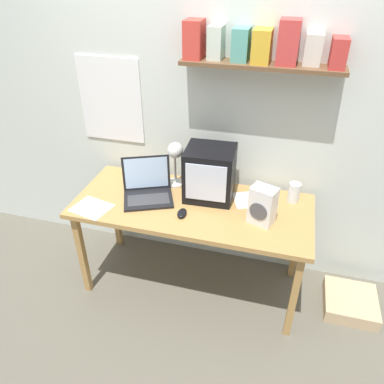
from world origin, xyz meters
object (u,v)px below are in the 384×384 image
Objects in this scene: space_heater at (262,206)px; floor_cushion at (350,302)px; corner_desk at (192,212)px; laptop at (147,187)px; printed_handout at (254,199)px; desk_lamp at (175,156)px; loose_paper_near_laptop at (92,208)px; computer_mouse at (182,213)px; crt_monitor at (210,173)px; juice_glass at (294,193)px.

space_heater reaches higher than floor_cushion.
space_heater is 0.70× the size of floor_cushion.
corner_desk is 3.87× the size of laptop.
floor_cushion is (1.18, 0.06, -0.63)m from corner_desk.
desk_lamp is at bearing 179.29° from printed_handout.
space_heater is 1.14m from loose_paper_near_laptop.
computer_mouse is at bearing -102.37° from corner_desk.
space_heater is 2.35× the size of computer_mouse.
corner_desk is at bearing -157.17° from printed_handout.
corner_desk is at bearing -27.48° from laptop.
desk_lamp is at bearing 178.54° from space_heater.
loose_paper_near_laptop is at bearing -160.78° from corner_desk.
corner_desk is at bearing -126.21° from crt_monitor.
crt_monitor is 0.83m from loose_paper_near_laptop.
desk_lamp is at bearing 133.67° from corner_desk.
crt_monitor reaches higher than juice_glass.
juice_glass is at bearing 77.90° from space_heater.
corner_desk is at bearing -68.35° from desk_lamp.
printed_handout is (-0.07, 0.25, -0.13)m from space_heater.
laptop is 0.75m from printed_handout.
printed_handout is at bearing -22.73° from desk_lamp.
loose_paper_near_laptop is (-0.64, -0.22, 0.07)m from corner_desk.
space_heater is at bearing -169.30° from floor_cushion.
crt_monitor reaches higher than corner_desk.
printed_handout is at bearing -168.28° from juice_glass.
laptop is 1.64× the size of space_heater.
computer_mouse reaches higher than corner_desk.
juice_glass reaches higher than floor_cushion.
crt_monitor is (0.09, 0.14, 0.25)m from corner_desk.
computer_mouse is (0.30, -0.16, -0.05)m from laptop.
corner_desk is 1.34m from floor_cushion.
floor_cushion is at bearing 8.78° from loose_paper_near_laptop.
floor_cushion is at bearing -17.77° from juice_glass.
corner_desk is 5.73× the size of loose_paper_near_laptop.
laptop is 1.01m from juice_glass.
laptop is (-0.33, 0.02, 0.13)m from corner_desk.
space_heater is (-0.19, -0.30, 0.06)m from juice_glass.
computer_mouse is at bearing 7.91° from loose_paper_near_laptop.
floor_cushion is (1.51, 0.04, -0.76)m from laptop.
loose_paper_near_laptop is (-0.31, -0.25, -0.07)m from laptop.
crt_monitor is at bearing -8.57° from laptop.
desk_lamp is (-0.17, 0.18, 0.32)m from corner_desk.
laptop reaches higher than printed_handout.
space_heater is 0.29m from printed_handout.
loose_paper_near_laptop is at bearing -152.55° from space_heater.
desk_lamp is at bearing 113.68° from computer_mouse.
laptop is 0.82m from space_heater.
juice_glass reaches higher than loose_paper_near_laptop.
space_heater is (0.81, -0.10, 0.06)m from laptop.
computer_mouse is (0.14, -0.32, -0.24)m from desk_lamp.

